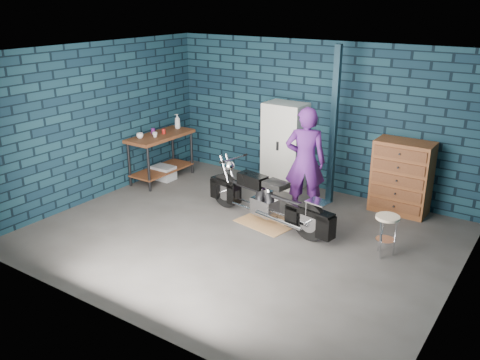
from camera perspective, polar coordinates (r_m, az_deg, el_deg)
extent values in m
plane|color=#4D4A48|center=(7.73, 0.11, -6.26)|extent=(6.00, 6.00, 0.00)
cube|color=#0E202E|center=(9.34, 8.76, 7.00)|extent=(6.00, 0.02, 2.70)
cube|color=#0E202E|center=(9.19, -15.71, 6.26)|extent=(0.02, 5.00, 2.70)
cube|color=#0E202E|center=(6.17, 23.92, -1.39)|extent=(0.02, 5.00, 2.70)
cube|color=silver|center=(6.96, 0.12, 14.08)|extent=(6.00, 5.00, 0.02)
cube|color=#102734|center=(8.63, 10.47, 5.82)|extent=(0.10, 0.10, 2.70)
cube|color=brown|center=(10.00, -8.81, 2.55)|extent=(0.60, 1.40, 0.91)
cube|color=#976A42|center=(8.15, 3.03, -4.77)|extent=(0.98, 0.81, 0.01)
imported|color=#501D6F|center=(8.26, 7.33, 2.07)|extent=(0.77, 0.66, 1.79)
cube|color=#93979B|center=(10.10, -8.57, 0.82)|extent=(0.43, 0.31, 0.27)
cube|color=silver|center=(9.48, 5.02, 3.88)|extent=(0.74, 0.53, 1.59)
cube|color=brown|center=(8.74, 17.67, 0.28)|extent=(0.91, 0.51, 1.22)
imported|color=beige|center=(9.66, -11.18, 4.90)|extent=(0.13, 0.13, 0.10)
imported|color=beige|center=(9.70, -9.53, 5.04)|extent=(0.13, 0.13, 0.09)
cylinder|color=#601B6E|center=(9.96, -9.73, 5.46)|extent=(0.08, 0.08, 0.10)
cylinder|color=#A51B16|center=(9.91, -8.56, 5.43)|extent=(0.08, 0.08, 0.10)
imported|color=#93979B|center=(10.25, -7.04, 6.56)|extent=(0.15, 0.15, 0.29)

